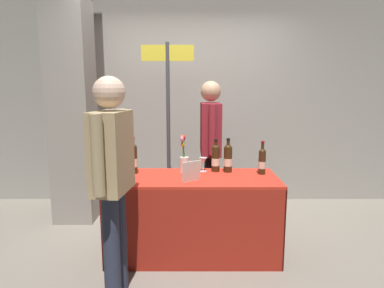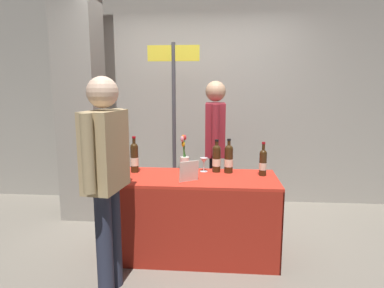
# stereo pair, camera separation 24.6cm
# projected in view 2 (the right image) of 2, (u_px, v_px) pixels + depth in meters

# --- Properties ---
(ground_plane) EXTENTS (12.00, 12.00, 0.00)m
(ground_plane) POSITION_uv_depth(u_px,v_px,m) (192.00, 253.00, 3.11)
(ground_plane) COLOR gray
(back_partition) EXTENTS (7.42, 0.12, 3.08)m
(back_partition) POSITION_uv_depth(u_px,v_px,m) (202.00, 88.00, 4.41)
(back_partition) COLOR #9E998E
(back_partition) RESTS_ON ground_plane
(concrete_pillar) EXTENTS (0.45, 0.45, 3.58)m
(concrete_pillar) POSITION_uv_depth(u_px,v_px,m) (79.00, 65.00, 3.77)
(concrete_pillar) COLOR gray
(concrete_pillar) RESTS_ON ground_plane
(tasting_table) EXTENTS (1.53, 0.64, 0.74)m
(tasting_table) POSITION_uv_depth(u_px,v_px,m) (192.00, 202.00, 3.02)
(tasting_table) COLOR red
(tasting_table) RESTS_ON ground_plane
(featured_wine_bottle) EXTENTS (0.08, 0.08, 0.33)m
(featured_wine_bottle) POSITION_uv_depth(u_px,v_px,m) (229.00, 158.00, 3.10)
(featured_wine_bottle) COLOR #38230F
(featured_wine_bottle) RESTS_ON tasting_table
(display_bottle_0) EXTENTS (0.08, 0.08, 0.34)m
(display_bottle_0) POSITION_uv_depth(u_px,v_px,m) (134.00, 157.00, 3.12)
(display_bottle_0) COLOR #38230F
(display_bottle_0) RESTS_ON tasting_table
(display_bottle_1) EXTENTS (0.07, 0.07, 0.31)m
(display_bottle_1) POSITION_uv_depth(u_px,v_px,m) (263.00, 162.00, 3.00)
(display_bottle_1) COLOR #38230F
(display_bottle_1) RESTS_ON tasting_table
(display_bottle_2) EXTENTS (0.08, 0.08, 0.31)m
(display_bottle_2) POSITION_uv_depth(u_px,v_px,m) (217.00, 158.00, 3.13)
(display_bottle_2) COLOR #38230F
(display_bottle_2) RESTS_ON tasting_table
(display_bottle_3) EXTENTS (0.07, 0.07, 0.30)m
(display_bottle_3) POSITION_uv_depth(u_px,v_px,m) (121.00, 166.00, 2.84)
(display_bottle_3) COLOR #192333
(display_bottle_3) RESTS_ON tasting_table
(wine_glass_near_vendor) EXTENTS (0.08, 0.08, 0.13)m
(wine_glass_near_vendor) POSITION_uv_depth(u_px,v_px,m) (204.00, 161.00, 3.15)
(wine_glass_near_vendor) COLOR silver
(wine_glass_near_vendor) RESTS_ON tasting_table
(flower_vase) EXTENTS (0.09, 0.09, 0.36)m
(flower_vase) POSITION_uv_depth(u_px,v_px,m) (185.00, 160.00, 3.13)
(flower_vase) COLOR silver
(flower_vase) RESTS_ON tasting_table
(brochure_stand) EXTENTS (0.16, 0.12, 0.18)m
(brochure_stand) POSITION_uv_depth(u_px,v_px,m) (189.00, 171.00, 2.81)
(brochure_stand) COLOR silver
(brochure_stand) RESTS_ON tasting_table
(vendor_presenter) EXTENTS (0.22, 0.60, 1.61)m
(vendor_presenter) POSITION_uv_depth(u_px,v_px,m) (215.00, 140.00, 3.65)
(vendor_presenter) COLOR black
(vendor_presenter) RESTS_ON ground_plane
(taster_foreground_right) EXTENTS (0.26, 0.55, 1.62)m
(taster_foreground_right) POSITION_uv_depth(u_px,v_px,m) (106.00, 168.00, 2.38)
(taster_foreground_right) COLOR #2D3347
(taster_foreground_right) RESTS_ON ground_plane
(booth_signpost) EXTENTS (0.59, 0.04, 2.04)m
(booth_signpost) POSITION_uv_depth(u_px,v_px,m) (174.00, 110.00, 3.79)
(booth_signpost) COLOR #47474C
(booth_signpost) RESTS_ON ground_plane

